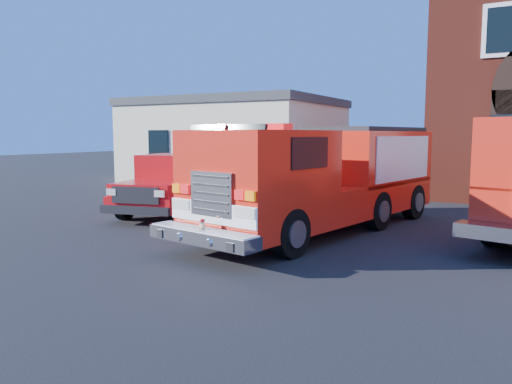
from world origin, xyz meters
The scene contains 4 objects.
ground centered at (0.00, 0.00, 0.00)m, with size 100.00×100.00×0.00m, color black.
side_building centered at (-9.00, 13.00, 2.20)m, with size 10.20×8.20×4.35m.
fire_engine centered at (0.39, 1.88, 1.41)m, with size 4.13×9.13×2.72m.
pickup_truck centered at (-4.91, 2.60, 0.88)m, with size 3.21×6.00×1.86m.
Camera 1 is at (4.94, -10.24, 2.50)m, focal length 35.00 mm.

